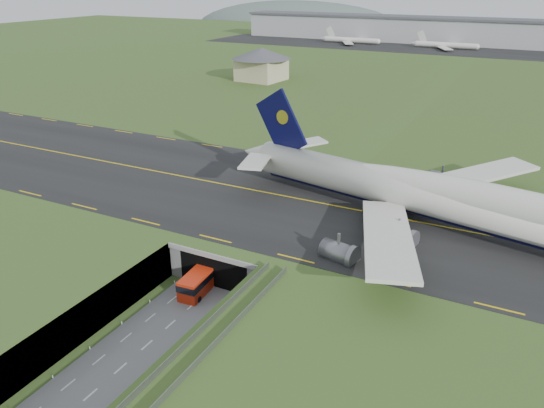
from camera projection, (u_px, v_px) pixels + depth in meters
The scene contains 10 objects.
ground at pixel (183, 314), 75.56m from camera, with size 900.00×900.00×0.00m, color #3E5421.
airfield_deck at pixel (182, 297), 74.38m from camera, with size 800.00×800.00×6.00m, color gray.
trench_road at pixel (149, 344), 69.39m from camera, with size 12.00×75.00×0.20m, color slate.
taxiway at pixel (285, 196), 100.14m from camera, with size 800.00×44.00×0.18m, color black.
tunnel_portal at pixel (242, 245), 87.91m from camera, with size 17.00×22.30×6.00m.
guideway at pixel (157, 399), 53.23m from camera, with size 3.00×53.00×7.05m.
jumbo_jet at pixel (459, 203), 84.11m from camera, with size 90.34×58.08×19.61m.
shuttle_tram at pixel (199, 281), 80.32m from camera, with size 3.72×8.38×3.31m.
service_building at pixel (261, 61), 208.99m from camera, with size 25.41×25.41×12.76m.
cargo_terminal at pixel (480, 32), 314.87m from camera, with size 320.00×67.00×15.60m.
Camera 1 is at (40.05, -50.47, 44.36)m, focal length 35.00 mm.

